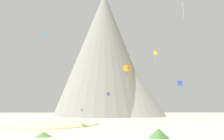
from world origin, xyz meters
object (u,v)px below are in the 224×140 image
(bush_mid_center, at_px, (167,122))
(kite_blue_low, at_px, (180,84))
(kite_teal_high, at_px, (46,34))
(kite_orange_low, at_px, (127,68))
(kite_yellow_mid, at_px, (155,53))
(bush_low_patch, at_px, (83,125))
(bush_far_left, at_px, (134,123))
(kite_white_high, at_px, (183,7))
(bush_near_left, at_px, (44,134))
(kite_indigo_low, at_px, (108,94))
(kite_cyan_mid, at_px, (127,69))
(bush_far_right, at_px, (159,133))
(rock_massif, at_px, (108,58))

(bush_mid_center, bearing_deg, kite_blue_low, 61.31)
(kite_teal_high, distance_m, kite_orange_low, 42.03)
(kite_yellow_mid, xyz_separation_m, kite_orange_low, (-13.69, -25.94, -10.62))
(bush_low_patch, height_order, kite_orange_low, kite_orange_low)
(bush_far_left, height_order, kite_white_high, kite_white_high)
(bush_near_left, bearing_deg, kite_indigo_low, 73.86)
(bush_mid_center, distance_m, kite_cyan_mid, 25.77)
(bush_far_left, distance_m, kite_cyan_mid, 25.05)
(kite_yellow_mid, bearing_deg, bush_far_left, 55.88)
(kite_indigo_low, bearing_deg, bush_near_left, 128.93)
(bush_far_left, bearing_deg, kite_teal_high, 130.57)
(bush_near_left, xyz_separation_m, bush_low_patch, (3.31, 14.13, 0.03))
(bush_mid_center, relative_size, kite_yellow_mid, 0.39)
(kite_blue_low, bearing_deg, kite_cyan_mid, 91.03)
(bush_near_left, bearing_deg, kite_orange_low, 65.01)
(kite_orange_low, bearing_deg, kite_blue_low, 168.67)
(bush_far_left, bearing_deg, kite_white_high, 36.69)
(bush_mid_center, distance_m, bush_low_patch, 18.77)
(bush_far_right, bearing_deg, kite_white_high, 63.75)
(bush_mid_center, xyz_separation_m, kite_blue_low, (9.68, 17.70, 10.35))
(bush_low_patch, distance_m, kite_blue_low, 38.34)
(bush_low_patch, bearing_deg, kite_white_high, 36.90)
(kite_orange_low, bearing_deg, kite_white_high, 155.75)
(kite_white_high, bearing_deg, kite_blue_low, 68.18)
(kite_teal_high, bearing_deg, kite_cyan_mid, -164.77)
(kite_blue_low, xyz_separation_m, kite_orange_low, (-17.37, -12.18, 2.32))
(kite_cyan_mid, bearing_deg, kite_blue_low, 126.20)
(kite_cyan_mid, xyz_separation_m, kite_orange_low, (-1.60, -14.35, -2.59))
(kite_teal_high, bearing_deg, kite_blue_low, -159.37)
(kite_cyan_mid, distance_m, kite_indigo_low, 17.05)
(bush_low_patch, xyz_separation_m, kite_blue_low, (26.81, 25.38, 10.36))
(bush_far_left, height_order, kite_cyan_mid, kite_cyan_mid)
(bush_low_patch, xyz_separation_m, kite_teal_high, (-17.55, 40.20, 30.26))
(kite_indigo_low, bearing_deg, bush_mid_center, -153.36)
(kite_cyan_mid, height_order, kite_indigo_low, kite_cyan_mid)
(rock_massif, xyz_separation_m, kite_teal_high, (-24.05, -22.46, 3.57))
(bush_near_left, height_order, kite_teal_high, kite_teal_high)
(kite_cyan_mid, xyz_separation_m, kite_teal_high, (-28.58, 12.65, 15.00))
(bush_low_patch, height_order, kite_blue_low, kite_blue_low)
(kite_orange_low, bearing_deg, kite_cyan_mid, -142.73)
(kite_blue_low, distance_m, kite_white_high, 22.84)
(kite_blue_low, height_order, kite_white_high, kite_white_high)
(bush_far_right, bearing_deg, kite_indigo_low, 98.24)
(kite_cyan_mid, height_order, kite_yellow_mid, kite_yellow_mid)
(bush_far_left, distance_m, kite_blue_low, 26.35)
(kite_teal_high, xyz_separation_m, kite_indigo_low, (22.47, -25.91, -23.80))
(bush_far_left, height_order, kite_indigo_low, kite_indigo_low)
(bush_low_patch, bearing_deg, kite_yellow_mid, 59.43)
(bush_mid_center, distance_m, kite_orange_low, 15.81)
(bush_low_patch, distance_m, bush_far_left, 12.84)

